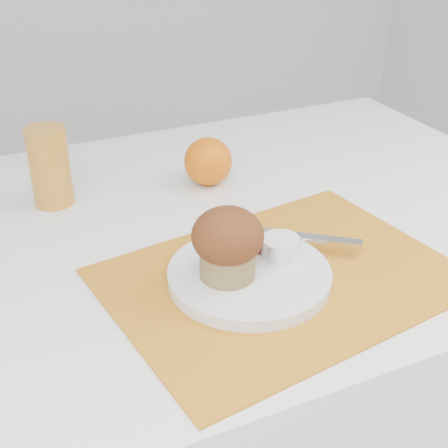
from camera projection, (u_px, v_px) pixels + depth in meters
name	position (u px, v px, depth m)	size (l,w,h in m)	color
table	(210.00, 394.00, 1.17)	(1.20, 0.80, 0.75)	white
placemat	(282.00, 278.00, 0.84)	(0.45, 0.33, 0.00)	#C6791B
plate	(249.00, 275.00, 0.83)	(0.22, 0.22, 0.02)	silver
ramekin	(280.00, 247.00, 0.85)	(0.05, 0.05, 0.02)	silver
cream	(281.00, 240.00, 0.84)	(0.05, 0.05, 0.01)	white
raspberry_near	(251.00, 245.00, 0.86)	(0.02, 0.02, 0.02)	#510203
raspberry_far	(262.00, 246.00, 0.86)	(0.02, 0.02, 0.02)	#560204
butter_knife	(293.00, 235.00, 0.89)	(0.20, 0.02, 0.00)	silver
orange	(208.00, 161.00, 1.08)	(0.08, 0.08, 0.08)	orange
juice_glass	(50.00, 167.00, 1.00)	(0.07, 0.07, 0.13)	orange
muffin	(228.00, 242.00, 0.79)	(0.09, 0.09, 0.10)	olive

